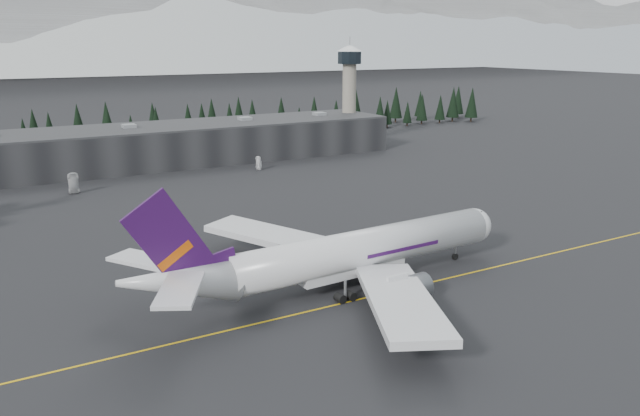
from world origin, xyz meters
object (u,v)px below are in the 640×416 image
jet_main (336,256)px  gse_vehicle_b (259,168)px  control_tower (349,84)px  terminal (161,145)px  gse_vehicle_a (74,191)px

jet_main → gse_vehicle_b: bearing=70.1°
gse_vehicle_b → control_tower: bearing=98.0°
control_tower → terminal: bearing=-177.7°
gse_vehicle_a → gse_vehicle_b: 56.09m
terminal → gse_vehicle_a: bearing=-137.0°
gse_vehicle_a → gse_vehicle_b: (55.90, 4.55, -0.05)m
control_tower → gse_vehicle_a: (-107.45, -33.21, -22.60)m
control_tower → jet_main: size_ratio=0.54×
control_tower → jet_main: control_tower is taller
control_tower → gse_vehicle_a: size_ratio=6.51×
control_tower → gse_vehicle_a: 114.72m
gse_vehicle_a → terminal: bearing=46.1°
jet_main → control_tower: bearing=54.3°
gse_vehicle_a → gse_vehicle_b: bearing=7.8°
terminal → gse_vehicle_b: bearing=-47.6°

